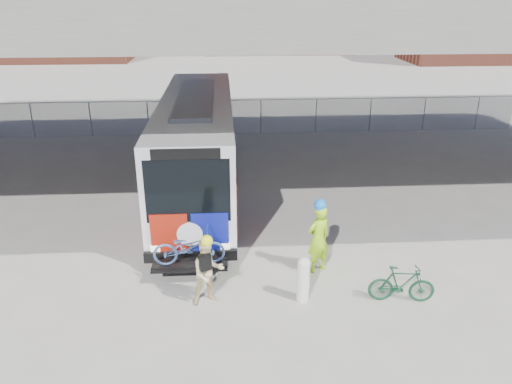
{
  "coord_description": "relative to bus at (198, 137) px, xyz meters",
  "views": [
    {
      "loc": [
        -1.02,
        -14.28,
        7.23
      ],
      "look_at": [
        -0.09,
        -0.45,
        1.6
      ],
      "focal_mm": 35.0,
      "sensor_mm": 36.0,
      "label": 1
    }
  ],
  "objects": [
    {
      "name": "bike_parked",
      "position": [
        5.28,
        -7.92,
        -1.62
      ],
      "size": [
        1.68,
        0.68,
        0.98
      ],
      "primitive_type": "imported",
      "rotation": [
        0.0,
        0.0,
        1.43
      ],
      "color": "#16442A",
      "rests_on": "ground"
    },
    {
      "name": "overpass",
      "position": [
        2.0,
        0.09,
        4.44
      ],
      "size": [
        40.0,
        16.0,
        7.95
      ],
      "color": "#605E59",
      "rests_on": "ground"
    },
    {
      "name": "chainlink_fence",
      "position": [
        2.0,
        8.09,
        -0.68
      ],
      "size": [
        30.0,
        0.06,
        30.0
      ],
      "color": "gray",
      "rests_on": "ground"
    },
    {
      "name": "brick_buildings",
      "position": [
        3.23,
        44.31,
        3.31
      ],
      "size": [
        54.0,
        22.0,
        12.0
      ],
      "color": "brown",
      "rests_on": "ground"
    },
    {
      "name": "cyclist_tan",
      "position": [
        0.52,
        -7.64,
        -1.23
      ],
      "size": [
        0.99,
        0.88,
        1.85
      ],
      "rotation": [
        0.0,
        0.0,
        0.34
      ],
      "color": "beige",
      "rests_on": "ground"
    },
    {
      "name": "cyclist_hivis",
      "position": [
        3.47,
        -6.31,
        -1.08
      ],
      "size": [
        0.85,
        0.75,
        2.14
      ],
      "rotation": [
        0.0,
        0.0,
        3.64
      ],
      "color": "#96D916",
      "rests_on": "ground"
    },
    {
      "name": "bollard",
      "position": [
        2.86,
        -7.7,
        -1.46
      ],
      "size": [
        0.31,
        0.31,
        1.2
      ],
      "color": "white",
      "rests_on": "ground"
    },
    {
      "name": "ground",
      "position": [
        2.0,
        -3.91,
        -2.11
      ],
      "size": [
        160.0,
        160.0,
        0.0
      ],
      "primitive_type": "plane",
      "color": "#9E9991",
      "rests_on": "ground"
    },
    {
      "name": "bus",
      "position": [
        0.0,
        0.0,
        0.0
      ],
      "size": [
        2.67,
        12.91,
        3.69
      ],
      "color": "silver",
      "rests_on": "ground"
    }
  ]
}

